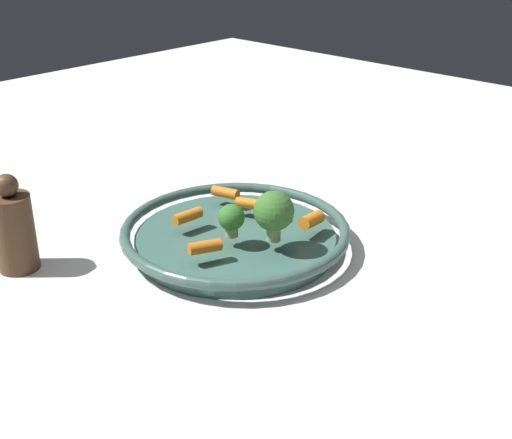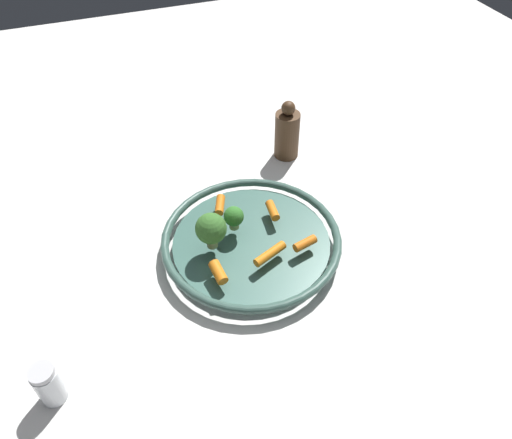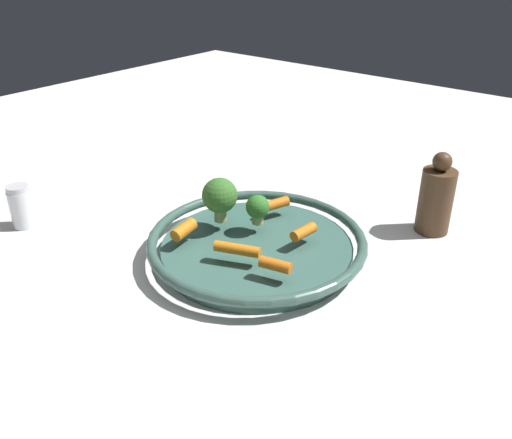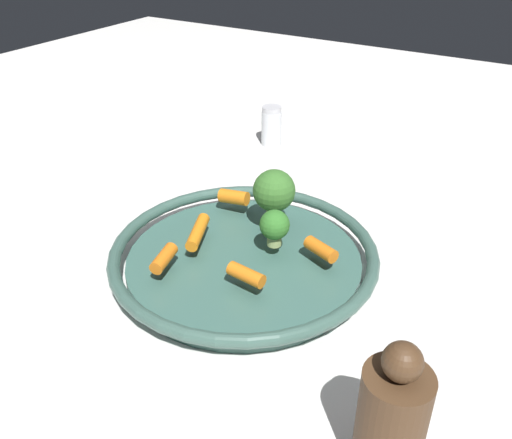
{
  "view_description": "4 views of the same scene",
  "coord_description": "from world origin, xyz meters",
  "views": [
    {
      "loc": [
        0.62,
        0.62,
        0.46
      ],
      "look_at": [
        -0.01,
        0.03,
        0.05
      ],
      "focal_mm": 47.6,
      "sensor_mm": 36.0,
      "label": 1
    },
    {
      "loc": [
        -0.58,
        0.21,
        0.69
      ],
      "look_at": [
        -0.0,
        -0.01,
        0.08
      ],
      "focal_mm": 34.36,
      "sensor_mm": 36.0,
      "label": 2
    },
    {
      "loc": [
        -0.55,
        -0.45,
        0.44
      ],
      "look_at": [
        0.02,
        0.02,
        0.05
      ],
      "focal_mm": 38.01,
      "sensor_mm": 36.0,
      "label": 3
    },
    {
      "loc": [
        0.3,
        -0.47,
        0.41
      ],
      "look_at": [
        0.0,
        0.03,
        0.06
      ],
      "focal_mm": 38.48,
      "sensor_mm": 36.0,
      "label": 4
    }
  ],
  "objects": [
    {
      "name": "serving_bowl",
      "position": [
        0.0,
        0.0,
        0.02
      ],
      "size": [
        0.33,
        0.33,
        0.04
      ],
      "color": "#3D665B",
      "rests_on": "ground_plane"
    },
    {
      "name": "broccoli_floret_edge",
      "position": [
        0.03,
        0.02,
        0.06
      ],
      "size": [
        0.04,
        0.04,
        0.05
      ],
      "color": "#97A966",
      "rests_on": "serving_bowl"
    },
    {
      "name": "broccoli_floret_mid",
      "position": [
        0.0,
        0.07,
        0.08
      ],
      "size": [
        0.06,
        0.06,
        0.07
      ],
      "color": "#9CA466",
      "rests_on": "serving_bowl"
    },
    {
      "name": "baby_carrot_near_rim",
      "position": [
        0.09,
        0.03,
        0.05
      ],
      "size": [
        0.05,
        0.03,
        0.02
      ],
      "primitive_type": "cylinder",
      "rotation": [
        1.61,
        0.0,
        4.32
      ],
      "color": "orange",
      "rests_on": "serving_bowl"
    },
    {
      "name": "pepper_mill",
      "position": [
        0.25,
        -0.17,
        0.06
      ],
      "size": [
        0.05,
        0.05,
        0.14
      ],
      "color": "#4C331E",
      "rests_on": "ground_plane"
    },
    {
      "name": "baby_carrot_left",
      "position": [
        -0.07,
        0.08,
        0.05
      ],
      "size": [
        0.04,
        0.02,
        0.02
      ],
      "primitive_type": "cylinder",
      "rotation": [
        1.49,
        0.0,
        1.67
      ],
      "color": "orange",
      "rests_on": "serving_bowl"
    },
    {
      "name": "baby_carrot_center",
      "position": [
        0.04,
        -0.06,
        0.05
      ],
      "size": [
        0.05,
        0.02,
        0.02
      ],
      "primitive_type": "cylinder",
      "rotation": [
        1.58,
        0.0,
        1.47
      ],
      "color": "orange",
      "rests_on": "serving_bowl"
    },
    {
      "name": "salt_shaker",
      "position": [
        -0.17,
        0.37,
        0.04
      ],
      "size": [
        0.04,
        0.04,
        0.07
      ],
      "color": "silver",
      "rests_on": "ground_plane"
    },
    {
      "name": "baby_carrot_back",
      "position": [
        -0.06,
        -0.01,
        0.05
      ],
      "size": [
        0.04,
        0.07,
        0.02
      ],
      "primitive_type": "cylinder",
      "rotation": [
        1.59,
        0.0,
        0.4
      ],
      "color": "orange",
      "rests_on": "serving_bowl"
    },
    {
      "name": "baby_carrot_right",
      "position": [
        -0.06,
        -0.08,
        0.05
      ],
      "size": [
        0.03,
        0.05,
        0.02
      ],
      "primitive_type": "cylinder",
      "rotation": [
        1.59,
        0.0,
        0.25
      ],
      "color": "orange",
      "rests_on": "serving_bowl"
    },
    {
      "name": "ground_plane",
      "position": [
        0.0,
        0.0,
        0.0
      ],
      "size": [
        2.38,
        2.38,
        0.0
      ],
      "primitive_type": "plane",
      "color": "silver"
    }
  ]
}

